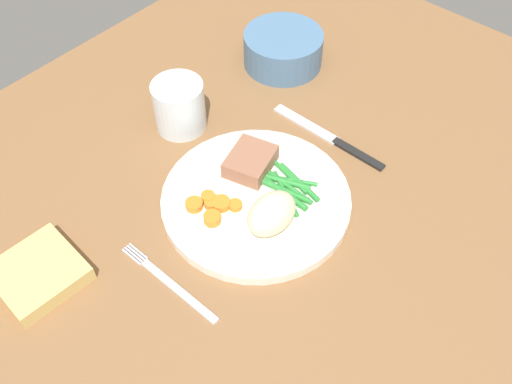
% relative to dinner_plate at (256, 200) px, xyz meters
% --- Properties ---
extents(dining_table, '(1.20, 0.90, 0.02)m').
position_rel_dinner_plate_xyz_m(dining_table, '(0.01, 0.04, -0.02)').
color(dining_table, brown).
rests_on(dining_table, ground).
extents(dinner_plate, '(0.27, 0.27, 0.02)m').
position_rel_dinner_plate_xyz_m(dinner_plate, '(0.00, 0.00, 0.00)').
color(dinner_plate, white).
rests_on(dinner_plate, dining_table).
extents(meat_portion, '(0.08, 0.08, 0.03)m').
position_rel_dinner_plate_xyz_m(meat_portion, '(0.04, 0.04, 0.02)').
color(meat_portion, '#936047').
rests_on(meat_portion, dinner_plate).
extents(mashed_potatoes, '(0.08, 0.05, 0.05)m').
position_rel_dinner_plate_xyz_m(mashed_potatoes, '(-0.02, -0.05, 0.03)').
color(mashed_potatoes, beige).
rests_on(mashed_potatoes, dinner_plate).
extents(carrot_slices, '(0.06, 0.06, 0.01)m').
position_rel_dinner_plate_xyz_m(carrot_slices, '(-0.05, 0.03, 0.01)').
color(carrot_slices, orange).
rests_on(carrot_slices, dinner_plate).
extents(green_beans, '(0.07, 0.10, 0.01)m').
position_rel_dinner_plate_xyz_m(green_beans, '(0.04, -0.02, 0.01)').
color(green_beans, '#2D8C38').
rests_on(green_beans, dinner_plate).
extents(fork, '(0.01, 0.17, 0.00)m').
position_rel_dinner_plate_xyz_m(fork, '(-0.17, -0.00, -0.01)').
color(fork, silver).
rests_on(fork, dining_table).
extents(knife, '(0.02, 0.21, 0.01)m').
position_rel_dinner_plate_xyz_m(knife, '(0.17, -0.00, -0.01)').
color(knife, black).
rests_on(knife, dining_table).
extents(water_glass, '(0.08, 0.08, 0.08)m').
position_rel_dinner_plate_xyz_m(water_glass, '(0.04, 0.19, 0.03)').
color(water_glass, silver).
rests_on(water_glass, dining_table).
extents(salad_bowl, '(0.14, 0.14, 0.06)m').
position_rel_dinner_plate_xyz_m(salad_bowl, '(0.27, 0.17, 0.03)').
color(salad_bowl, '#4C7299').
rests_on(salad_bowl, dining_table).
extents(napkin, '(0.11, 0.11, 0.02)m').
position_rel_dinner_plate_xyz_m(napkin, '(-0.27, 0.13, 0.00)').
color(napkin, '#DBBC6B').
rests_on(napkin, dining_table).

